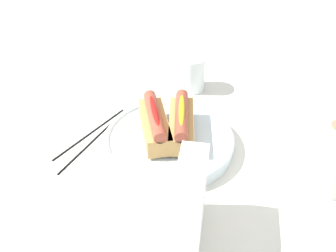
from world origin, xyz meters
The scene contains 9 objects.
ground_plane centered at (0.00, 0.00, 0.00)m, with size 2.40×2.40×0.00m, color silver.
serving_bowl centered at (0.00, 0.00, 0.02)m, with size 0.27×0.27×0.03m.
hotdog_front centered at (0.00, -0.03, 0.06)m, with size 0.16×0.10×0.06m.
hotdog_back centered at (-0.01, 0.02, 0.06)m, with size 0.16×0.07×0.06m.
water_glass centered at (-0.24, 0.02, 0.04)m, with size 0.07×0.07×0.09m.
paper_towel_roll centered at (0.05, 0.31, 0.07)m, with size 0.11×0.11×0.13m.
napkin_box centered at (0.21, 0.07, 0.07)m, with size 0.11×0.04×0.15m, color white.
chopstick_near centered at (0.02, -0.17, 0.00)m, with size 0.01×0.01×0.22m, color black.
chopstick_far centered at (-0.01, -0.18, 0.00)m, with size 0.01×0.01×0.22m, color black.
Camera 1 is at (0.61, 0.10, 0.54)m, focal length 41.03 mm.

